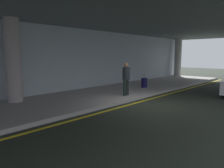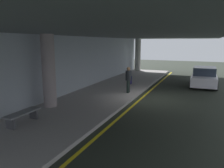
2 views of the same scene
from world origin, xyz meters
name	(u,v)px [view 1 (image 1 of 2)]	position (x,y,z in m)	size (l,w,h in m)	color
ground_plane	(149,105)	(0.00, 0.00, 0.00)	(60.00, 60.00, 0.00)	#272D24
sidewalk	(100,95)	(0.00, 3.10, 0.07)	(26.00, 4.20, 0.15)	#A49E9D
lane_stripe_yellow	(137,103)	(0.00, 0.67, 0.00)	(26.00, 0.14, 0.01)	yellow
support_column_far_left	(13,61)	(-4.00, 4.44, 1.97)	(0.66, 0.66, 3.65)	#A8979A
support_column_left_mid	(178,58)	(12.00, 4.44, 1.97)	(0.66, 0.66, 3.65)	#A6A59D
ceiling_overhang	(107,20)	(0.00, 2.60, 3.95)	(28.00, 13.20, 0.30)	slate
terminal_back_wall	(74,60)	(0.00, 5.35, 1.90)	(26.00, 0.30, 3.80)	#AAB4C0
traveler_with_luggage	(126,77)	(0.50, 1.72, 1.11)	(0.38, 0.38, 1.68)	black
suitcase_upright_primary	(144,83)	(3.41, 2.56, 0.46)	(0.36, 0.22, 0.90)	#161149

